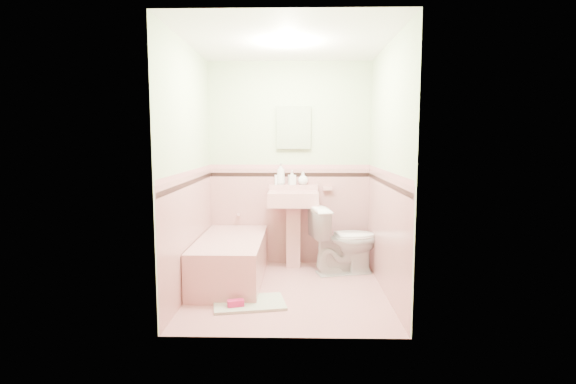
{
  "coord_description": "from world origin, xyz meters",
  "views": [
    {
      "loc": [
        0.11,
        -4.48,
        1.55
      ],
      "look_at": [
        0.0,
        0.25,
        1.0
      ],
      "focal_mm": 28.01,
      "sensor_mm": 36.0,
      "label": 1
    }
  ],
  "objects_px": {
    "soap_bottle_mid": "(292,177)",
    "shoe": "(236,303)",
    "toilet": "(344,240)",
    "bathtub": "(231,261)",
    "medicine_cabinet": "(294,128)",
    "soap_bottle_right": "(303,178)",
    "bucket": "(329,258)",
    "soap_bottle_left": "(281,174)",
    "sink": "(293,230)"
  },
  "relations": [
    {
      "from": "soap_bottle_left",
      "to": "soap_bottle_mid",
      "type": "xyz_separation_m",
      "value": [
        0.14,
        0.0,
        -0.04
      ]
    },
    {
      "from": "sink",
      "to": "toilet",
      "type": "height_order",
      "value": "sink"
    },
    {
      "from": "bucket",
      "to": "shoe",
      "type": "distance_m",
      "value": 1.65
    },
    {
      "from": "sink",
      "to": "soap_bottle_left",
      "type": "height_order",
      "value": "soap_bottle_left"
    },
    {
      "from": "bathtub",
      "to": "toilet",
      "type": "distance_m",
      "value": 1.33
    },
    {
      "from": "sink",
      "to": "toilet",
      "type": "xyz_separation_m",
      "value": [
        0.6,
        -0.2,
        -0.07
      ]
    },
    {
      "from": "medicine_cabinet",
      "to": "soap_bottle_right",
      "type": "bearing_deg",
      "value": -14.38
    },
    {
      "from": "medicine_cabinet",
      "to": "soap_bottle_right",
      "type": "height_order",
      "value": "medicine_cabinet"
    },
    {
      "from": "soap_bottle_left",
      "to": "soap_bottle_right",
      "type": "bearing_deg",
      "value": 0.0
    },
    {
      "from": "medicine_cabinet",
      "to": "soap_bottle_left",
      "type": "height_order",
      "value": "medicine_cabinet"
    },
    {
      "from": "medicine_cabinet",
      "to": "soap_bottle_mid",
      "type": "distance_m",
      "value": 0.61
    },
    {
      "from": "soap_bottle_mid",
      "to": "soap_bottle_right",
      "type": "bearing_deg",
      "value": 0.0
    },
    {
      "from": "medicine_cabinet",
      "to": "bucket",
      "type": "height_order",
      "value": "medicine_cabinet"
    },
    {
      "from": "soap_bottle_right",
      "to": "shoe",
      "type": "bearing_deg",
      "value": -112.22
    },
    {
      "from": "soap_bottle_right",
      "to": "bucket",
      "type": "relative_size",
      "value": 0.61
    },
    {
      "from": "toilet",
      "to": "bathtub",
      "type": "bearing_deg",
      "value": 90.0
    },
    {
      "from": "soap_bottle_right",
      "to": "shoe",
      "type": "relative_size",
      "value": 1.07
    },
    {
      "from": "soap_bottle_left",
      "to": "soap_bottle_right",
      "type": "relative_size",
      "value": 1.69
    },
    {
      "from": "soap_bottle_right",
      "to": "shoe",
      "type": "distance_m",
      "value": 1.96
    },
    {
      "from": "bathtub",
      "to": "soap_bottle_left",
      "type": "distance_m",
      "value": 1.27
    },
    {
      "from": "medicine_cabinet",
      "to": "shoe",
      "type": "distance_m",
      "value": 2.33
    },
    {
      "from": "bathtub",
      "to": "soap_bottle_right",
      "type": "distance_m",
      "value": 1.37
    },
    {
      "from": "soap_bottle_left",
      "to": "shoe",
      "type": "bearing_deg",
      "value": -103.04
    },
    {
      "from": "soap_bottle_left",
      "to": "toilet",
      "type": "distance_m",
      "value": 1.12
    },
    {
      "from": "sink",
      "to": "soap_bottle_mid",
      "type": "relative_size",
      "value": 5.23
    },
    {
      "from": "toilet",
      "to": "shoe",
      "type": "height_order",
      "value": "toilet"
    },
    {
      "from": "soap_bottle_right",
      "to": "bucket",
      "type": "height_order",
      "value": "soap_bottle_right"
    },
    {
      "from": "toilet",
      "to": "bucket",
      "type": "xyz_separation_m",
      "value": [
        -0.16,
        0.18,
        -0.27
      ]
    },
    {
      "from": "sink",
      "to": "toilet",
      "type": "relative_size",
      "value": 1.18
    },
    {
      "from": "soap_bottle_right",
      "to": "bucket",
      "type": "xyz_separation_m",
      "value": [
        0.32,
        -0.2,
        -0.95
      ]
    },
    {
      "from": "soap_bottle_mid",
      "to": "shoe",
      "type": "relative_size",
      "value": 1.21
    },
    {
      "from": "sink",
      "to": "soap_bottle_right",
      "type": "bearing_deg",
      "value": 56.98
    },
    {
      "from": "sink",
      "to": "shoe",
      "type": "bearing_deg",
      "value": -110.64
    },
    {
      "from": "toilet",
      "to": "bucket",
      "type": "height_order",
      "value": "toilet"
    },
    {
      "from": "soap_bottle_mid",
      "to": "bathtub",
      "type": "bearing_deg",
      "value": -132.95
    },
    {
      "from": "bathtub",
      "to": "toilet",
      "type": "xyz_separation_m",
      "value": [
        1.28,
        0.33,
        0.17
      ]
    },
    {
      "from": "medicine_cabinet",
      "to": "toilet",
      "type": "distance_m",
      "value": 1.49
    },
    {
      "from": "toilet",
      "to": "soap_bottle_mid",
      "type": "bearing_deg",
      "value": 43.73
    },
    {
      "from": "soap_bottle_mid",
      "to": "toilet",
      "type": "height_order",
      "value": "soap_bottle_mid"
    },
    {
      "from": "bathtub",
      "to": "bucket",
      "type": "distance_m",
      "value": 1.23
    },
    {
      "from": "soap_bottle_mid",
      "to": "toilet",
      "type": "relative_size",
      "value": 0.23
    },
    {
      "from": "medicine_cabinet",
      "to": "toilet",
      "type": "relative_size",
      "value": 0.62
    },
    {
      "from": "soap_bottle_mid",
      "to": "shoe",
      "type": "xyz_separation_m",
      "value": [
        -0.5,
        -1.55,
        -1.03
      ]
    },
    {
      "from": "bathtub",
      "to": "shoe",
      "type": "distance_m",
      "value": 0.87
    },
    {
      "from": "bathtub",
      "to": "medicine_cabinet",
      "type": "distance_m",
      "value": 1.78
    },
    {
      "from": "medicine_cabinet",
      "to": "soap_bottle_mid",
      "type": "relative_size",
      "value": 2.72
    },
    {
      "from": "medicine_cabinet",
      "to": "soap_bottle_right",
      "type": "relative_size",
      "value": 3.08
    },
    {
      "from": "bucket",
      "to": "shoe",
      "type": "height_order",
      "value": "bucket"
    },
    {
      "from": "soap_bottle_right",
      "to": "bathtub",
      "type": "bearing_deg",
      "value": -138.3
    },
    {
      "from": "soap_bottle_right",
      "to": "bucket",
      "type": "bearing_deg",
      "value": -32.09
    }
  ]
}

